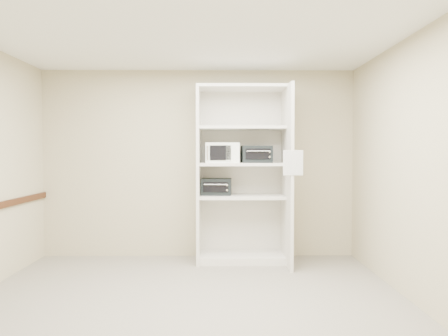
{
  "coord_description": "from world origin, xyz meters",
  "views": [
    {
      "loc": [
        0.32,
        -4.34,
        1.51
      ],
      "look_at": [
        0.37,
        1.31,
        1.31
      ],
      "focal_mm": 35.0,
      "sensor_mm": 36.0,
      "label": 1
    }
  ],
  "objects_px": {
    "shelving_unit": "(245,180)",
    "microwave": "(223,153)",
    "toaster_oven_lower": "(216,187)",
    "toaster_oven_upper": "(256,154)"
  },
  "relations": [
    {
      "from": "shelving_unit",
      "to": "toaster_oven_lower",
      "type": "bearing_deg",
      "value": 174.03
    },
    {
      "from": "microwave",
      "to": "toaster_oven_upper",
      "type": "bearing_deg",
      "value": 0.85
    },
    {
      "from": "shelving_unit",
      "to": "microwave",
      "type": "distance_m",
      "value": 0.49
    },
    {
      "from": "toaster_oven_upper",
      "to": "microwave",
      "type": "bearing_deg",
      "value": 176.34
    },
    {
      "from": "shelving_unit",
      "to": "microwave",
      "type": "height_order",
      "value": "shelving_unit"
    },
    {
      "from": "shelving_unit",
      "to": "microwave",
      "type": "relative_size",
      "value": 5.25
    },
    {
      "from": "toaster_oven_lower",
      "to": "microwave",
      "type": "bearing_deg",
      "value": -26.41
    },
    {
      "from": "toaster_oven_upper",
      "to": "toaster_oven_lower",
      "type": "relative_size",
      "value": 0.99
    },
    {
      "from": "toaster_oven_upper",
      "to": "toaster_oven_lower",
      "type": "height_order",
      "value": "toaster_oven_upper"
    },
    {
      "from": "shelving_unit",
      "to": "toaster_oven_upper",
      "type": "relative_size",
      "value": 5.92
    }
  ]
}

